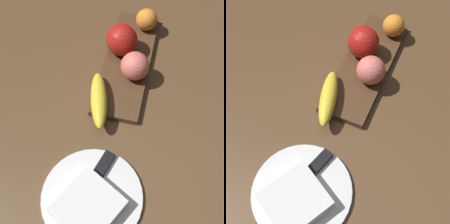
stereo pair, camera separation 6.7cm
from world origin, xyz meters
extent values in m
plane|color=brown|center=(0.00, 0.00, 0.00)|extent=(2.40, 2.40, 0.00)
cube|color=#513620|center=(-0.01, 0.04, 0.01)|extent=(0.36, 0.12, 0.02)
sphere|color=#B31B16|center=(-0.04, 0.02, 0.06)|extent=(0.08, 0.08, 0.08)
ellipsoid|color=yellow|center=(0.14, 0.00, 0.04)|extent=(0.16, 0.08, 0.04)
sphere|color=orange|center=(-0.15, 0.07, 0.05)|extent=(0.06, 0.06, 0.06)
sphere|color=#E87366|center=(0.03, 0.07, 0.05)|extent=(0.07, 0.07, 0.07)
cylinder|color=white|center=(0.36, 0.04, 0.01)|extent=(0.21, 0.21, 0.01)
cube|color=white|center=(0.39, 0.04, 0.03)|extent=(0.16, 0.15, 0.03)
cube|color=silver|center=(0.36, 0.03, 0.01)|extent=(0.15, 0.06, 0.00)
cube|color=black|center=(0.30, 0.04, 0.02)|extent=(0.09, 0.05, 0.01)
camera|label=1|loc=(0.51, 0.12, 0.62)|focal=47.18mm
camera|label=2|loc=(0.49, 0.18, 0.62)|focal=47.18mm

